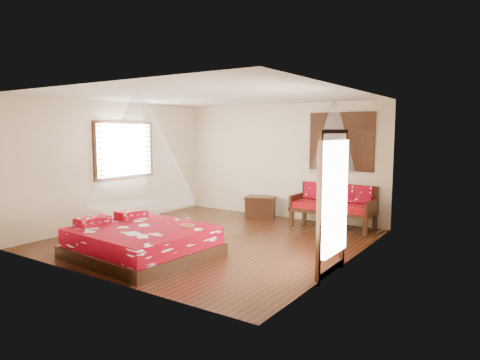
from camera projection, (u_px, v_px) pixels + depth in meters
name	position (u px, v px, depth m)	size (l,w,h in m)	color
room	(212.00, 169.00, 8.35)	(5.54, 5.54, 2.84)	black
bed	(142.00, 242.00, 7.32)	(2.31, 2.12, 0.65)	black
daybed	(334.00, 204.00, 9.53)	(1.80, 0.80, 0.95)	black
storage_chest	(261.00, 206.00, 10.70)	(0.89, 0.78, 0.51)	black
shutter_panel	(341.00, 142.00, 9.65)	(1.52, 0.06, 1.32)	black
window_left	(125.00, 150.00, 9.97)	(0.10, 1.74, 1.34)	black
glazed_door	(332.00, 203.00, 6.39)	(0.08, 1.02, 2.16)	black
wine_tray	(187.00, 223.00, 7.37)	(0.26, 0.26, 0.21)	brown
mosquito_net_main	(140.00, 148.00, 7.13)	(1.83, 1.83, 1.80)	white
mosquito_net_daybed	(334.00, 137.00, 9.25)	(0.98, 0.98, 1.50)	white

